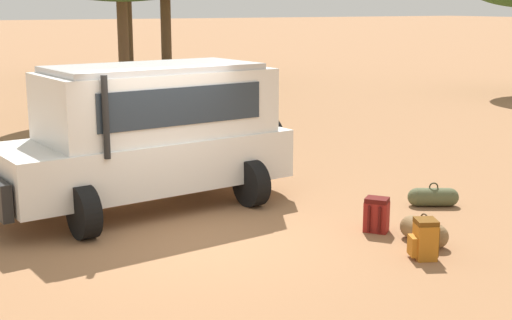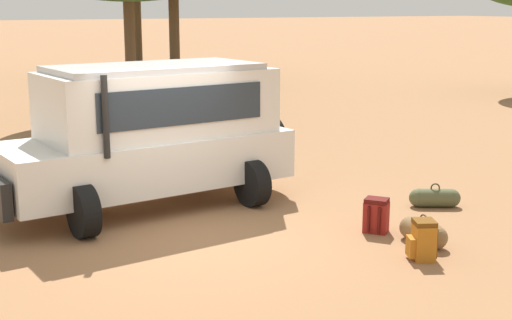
{
  "view_description": "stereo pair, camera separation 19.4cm",
  "coord_description": "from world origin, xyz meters",
  "px_view_note": "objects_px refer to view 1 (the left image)",
  "views": [
    {
      "loc": [
        -4.13,
        -9.46,
        3.42
      ],
      "look_at": [
        1.26,
        0.22,
        1.0
      ],
      "focal_mm": 50.0,
      "sensor_mm": 36.0,
      "label": 1
    },
    {
      "loc": [
        -3.96,
        -9.55,
        3.42
      ],
      "look_at": [
        1.26,
        0.22,
        1.0
      ],
      "focal_mm": 50.0,
      "sensor_mm": 36.0,
      "label": 2
    }
  ],
  "objects_px": {
    "backpack_beside_front_wheel": "(424,239)",
    "duffel_bag_soft_canvas": "(433,197)",
    "safari_vehicle": "(150,133)",
    "duffel_bag_low_black_case": "(424,231)",
    "backpack_cluster_center": "(377,215)"
  },
  "relations": [
    {
      "from": "safari_vehicle",
      "to": "duffel_bag_soft_canvas",
      "type": "bearing_deg",
      "value": -29.06
    },
    {
      "from": "safari_vehicle",
      "to": "duffel_bag_low_black_case",
      "type": "relative_size",
      "value": 6.21
    },
    {
      "from": "backpack_beside_front_wheel",
      "to": "safari_vehicle",
      "type": "bearing_deg",
      "value": 118.47
    },
    {
      "from": "backpack_cluster_center",
      "to": "duffel_bag_soft_canvas",
      "type": "distance_m",
      "value": 1.86
    },
    {
      "from": "safari_vehicle",
      "to": "duffel_bag_soft_canvas",
      "type": "xyz_separation_m",
      "value": [
        4.25,
        -2.36,
        -1.13
      ]
    },
    {
      "from": "backpack_beside_front_wheel",
      "to": "duffel_bag_soft_canvas",
      "type": "xyz_separation_m",
      "value": [
        1.94,
        1.91,
        -0.11
      ]
    },
    {
      "from": "backpack_cluster_center",
      "to": "duffel_bag_low_black_case",
      "type": "height_order",
      "value": "backpack_cluster_center"
    },
    {
      "from": "backpack_beside_front_wheel",
      "to": "duffel_bag_low_black_case",
      "type": "height_order",
      "value": "backpack_beside_front_wheel"
    },
    {
      "from": "duffel_bag_low_black_case",
      "to": "backpack_cluster_center",
      "type": "bearing_deg",
      "value": 108.36
    },
    {
      "from": "safari_vehicle",
      "to": "backpack_beside_front_wheel",
      "type": "relative_size",
      "value": 9.71
    },
    {
      "from": "backpack_beside_front_wheel",
      "to": "duffel_bag_soft_canvas",
      "type": "bearing_deg",
      "value": 44.6
    },
    {
      "from": "safari_vehicle",
      "to": "duffel_bag_low_black_case",
      "type": "distance_m",
      "value": 4.81
    },
    {
      "from": "backpack_beside_front_wheel",
      "to": "duffel_bag_low_black_case",
      "type": "bearing_deg",
      "value": 48.14
    },
    {
      "from": "duffel_bag_low_black_case",
      "to": "duffel_bag_soft_canvas",
      "type": "bearing_deg",
      "value": 43.44
    },
    {
      "from": "safari_vehicle",
      "to": "duffel_bag_low_black_case",
      "type": "bearing_deg",
      "value": -53.76
    }
  ]
}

